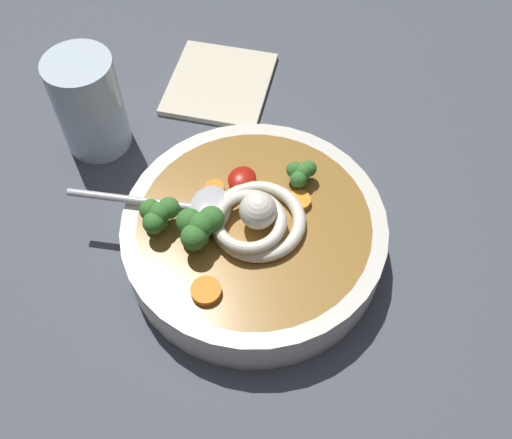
{
  "coord_description": "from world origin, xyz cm",
  "views": [
    {
      "loc": [
        29.54,
        12.72,
        59.43
      ],
      "look_at": [
        -0.4,
        -3.01,
        9.21
      ],
      "focal_mm": 41.52,
      "sensor_mm": 36.0,
      "label": 1
    }
  ],
  "objects_px": {
    "soup_bowl": "(256,233)",
    "noodle_pile": "(254,221)",
    "drinking_glass": "(89,104)",
    "soup_spoon": "(196,208)",
    "folded_napkin": "(220,84)"
  },
  "relations": [
    {
      "from": "drinking_glass",
      "to": "noodle_pile",
      "type": "bearing_deg",
      "value": 76.93
    },
    {
      "from": "soup_spoon",
      "to": "folded_napkin",
      "type": "relative_size",
      "value": 1.24
    },
    {
      "from": "noodle_pile",
      "to": "drinking_glass",
      "type": "height_order",
      "value": "drinking_glass"
    },
    {
      "from": "soup_bowl",
      "to": "folded_napkin",
      "type": "bearing_deg",
      "value": -141.37
    },
    {
      "from": "soup_bowl",
      "to": "folded_napkin",
      "type": "distance_m",
      "value": 0.26
    },
    {
      "from": "soup_bowl",
      "to": "drinking_glass",
      "type": "xyz_separation_m",
      "value": [
        -0.05,
        -0.24,
        0.03
      ]
    },
    {
      "from": "drinking_glass",
      "to": "folded_napkin",
      "type": "bearing_deg",
      "value": 151.37
    },
    {
      "from": "soup_bowl",
      "to": "noodle_pile",
      "type": "bearing_deg",
      "value": 17.45
    },
    {
      "from": "drinking_glass",
      "to": "folded_napkin",
      "type": "distance_m",
      "value": 0.18
    },
    {
      "from": "noodle_pile",
      "to": "drinking_glass",
      "type": "bearing_deg",
      "value": -103.07
    },
    {
      "from": "soup_bowl",
      "to": "soup_spoon",
      "type": "height_order",
      "value": "soup_spoon"
    },
    {
      "from": "noodle_pile",
      "to": "drinking_glass",
      "type": "distance_m",
      "value": 0.25
    },
    {
      "from": "soup_spoon",
      "to": "drinking_glass",
      "type": "height_order",
      "value": "drinking_glass"
    },
    {
      "from": "noodle_pile",
      "to": "drinking_glass",
      "type": "xyz_separation_m",
      "value": [
        -0.06,
        -0.25,
        -0.0
      ]
    },
    {
      "from": "drinking_glass",
      "to": "soup_spoon",
      "type": "bearing_deg",
      "value": 70.04
    }
  ]
}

